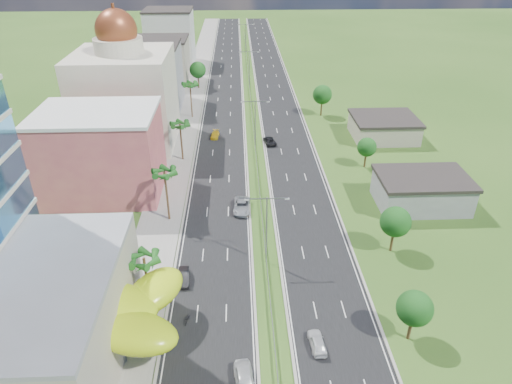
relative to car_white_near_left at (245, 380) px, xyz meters
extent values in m
plane|color=#2D5119|center=(3.54, 10.75, -0.90)|extent=(500.00, 500.00, 0.00)
cube|color=black|center=(-3.96, 100.75, -0.88)|extent=(11.00, 260.00, 0.04)
cube|color=black|center=(11.04, 100.75, -0.88)|extent=(11.00, 260.00, 0.04)
cube|color=gray|center=(-13.46, 100.75, -0.84)|extent=(7.00, 260.00, 0.12)
cube|color=gray|center=(3.54, 82.75, -0.28)|extent=(0.08, 216.00, 0.28)
cube|color=gray|center=(3.54, 184.75, -0.55)|extent=(0.10, 0.12, 0.70)
cylinder|color=gray|center=(3.54, 20.75, 4.60)|extent=(0.20, 0.20, 11.00)
cube|color=gray|center=(2.10, 20.75, 9.90)|extent=(2.88, 0.12, 0.12)
cube|color=gray|center=(4.98, 20.75, 9.90)|extent=(2.88, 0.12, 0.12)
cube|color=silver|center=(0.82, 20.75, 9.80)|extent=(0.60, 0.25, 0.18)
cube|color=silver|center=(6.26, 20.75, 9.80)|extent=(0.60, 0.25, 0.18)
cylinder|color=gray|center=(3.54, 60.75, 4.60)|extent=(0.20, 0.20, 11.00)
cube|color=gray|center=(2.10, 60.75, 9.90)|extent=(2.88, 0.12, 0.12)
cube|color=gray|center=(4.98, 60.75, 9.90)|extent=(2.88, 0.12, 0.12)
cube|color=silver|center=(0.82, 60.75, 9.80)|extent=(0.60, 0.25, 0.18)
cube|color=silver|center=(6.26, 60.75, 9.80)|extent=(0.60, 0.25, 0.18)
cylinder|color=gray|center=(3.54, 105.75, 4.60)|extent=(0.20, 0.20, 11.00)
cube|color=gray|center=(2.10, 105.75, 9.90)|extent=(2.88, 0.12, 0.12)
cube|color=gray|center=(4.98, 105.75, 9.90)|extent=(2.88, 0.12, 0.12)
cube|color=silver|center=(0.82, 105.75, 9.80)|extent=(0.60, 0.25, 0.18)
cube|color=silver|center=(6.26, 105.75, 9.80)|extent=(0.60, 0.25, 0.18)
cylinder|color=gray|center=(3.54, 150.75, 4.60)|extent=(0.20, 0.20, 11.00)
cube|color=gray|center=(2.10, 150.75, 9.90)|extent=(2.88, 0.12, 0.12)
cube|color=gray|center=(4.98, 150.75, 9.90)|extent=(2.88, 0.12, 0.12)
cube|color=silver|center=(0.82, 150.75, 9.80)|extent=(0.60, 0.25, 0.18)
cube|color=silver|center=(6.26, 150.75, 9.80)|extent=(0.60, 0.25, 0.18)
cylinder|color=gray|center=(-20.46, 8.75, 1.10)|extent=(0.50, 0.50, 4.00)
cylinder|color=gray|center=(-13.46, 3.75, 1.10)|extent=(0.50, 0.50, 4.00)
cylinder|color=gray|center=(-17.46, 0.75, 1.10)|extent=(0.50, 0.50, 4.00)
cylinder|color=gray|center=(-11.46, 8.75, 1.10)|extent=(0.50, 0.50, 4.00)
cube|color=#B84B59|center=(-24.46, 42.75, 6.60)|extent=(20.00, 15.00, 15.00)
cube|color=beige|center=(-24.46, 65.75, 9.10)|extent=(20.00, 20.00, 20.00)
cylinder|color=beige|center=(-24.46, 65.75, 20.60)|extent=(10.00, 10.00, 3.00)
sphere|color=brown|center=(-24.46, 65.75, 23.60)|extent=(8.40, 8.40, 8.40)
cube|color=gray|center=(-23.46, 90.75, 7.10)|extent=(16.00, 15.00, 16.00)
cube|color=#ACA18D|center=(-23.46, 112.75, 5.60)|extent=(16.00, 15.00, 13.00)
cube|color=silver|center=(-23.46, 135.75, 8.10)|extent=(16.00, 15.00, 18.00)
cube|color=gray|center=(31.54, 35.75, 1.60)|extent=(15.00, 10.00, 5.00)
cube|color=#ACA18D|center=(33.54, 65.75, 1.30)|extent=(14.00, 12.00, 4.40)
cylinder|color=#47301C|center=(-11.96, 12.75, 2.85)|extent=(0.36, 0.36, 7.50)
cylinder|color=#47301C|center=(-11.96, 32.75, 3.60)|extent=(0.36, 0.36, 9.00)
cylinder|color=#47301C|center=(-11.96, 55.75, 3.10)|extent=(0.36, 0.36, 8.00)
cylinder|color=#47301C|center=(-11.96, 80.75, 3.50)|extent=(0.36, 0.36, 8.80)
cylinder|color=#47301C|center=(-11.96, 105.75, 1.55)|extent=(0.40, 0.40, 4.90)
sphere|color=#1D581B|center=(-11.96, 105.75, 4.70)|extent=(4.90, 4.90, 4.90)
cylinder|color=#47301C|center=(19.54, 5.75, 1.20)|extent=(0.40, 0.40, 4.20)
sphere|color=#1D581B|center=(19.54, 5.75, 3.90)|extent=(4.20, 4.20, 4.20)
cylinder|color=#47301C|center=(22.54, 22.75, 1.37)|extent=(0.40, 0.40, 4.55)
sphere|color=#1D581B|center=(22.54, 22.75, 4.30)|extent=(4.55, 4.55, 4.55)
cylinder|color=#47301C|center=(25.54, 50.75, 1.02)|extent=(0.40, 0.40, 3.85)
sphere|color=#1D581B|center=(25.54, 50.75, 3.50)|extent=(3.85, 3.85, 3.85)
cylinder|color=#47301C|center=(21.54, 80.75, 1.55)|extent=(0.40, 0.40, 4.90)
sphere|color=#1D581B|center=(21.54, 80.75, 4.70)|extent=(4.90, 4.90, 4.90)
imported|color=silver|center=(0.00, 0.00, 0.00)|extent=(2.60, 5.25, 1.72)
imported|color=black|center=(-8.03, 17.10, -0.18)|extent=(1.79, 4.24, 1.36)
imported|color=#96999D|center=(0.19, 35.09, -0.04)|extent=(3.05, 6.07, 1.65)
imported|color=yellow|center=(-5.58, 67.24, -0.25)|extent=(2.08, 4.35, 1.22)
imported|color=silver|center=(8.51, 4.92, -0.16)|extent=(2.01, 4.25, 1.40)
imported|color=black|center=(6.92, 63.20, -0.17)|extent=(3.10, 5.26, 1.37)
imported|color=black|center=(-6.88, 9.40, -0.32)|extent=(0.79, 1.74, 1.07)
camera|label=1|loc=(-0.11, -31.76, 41.28)|focal=32.00mm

